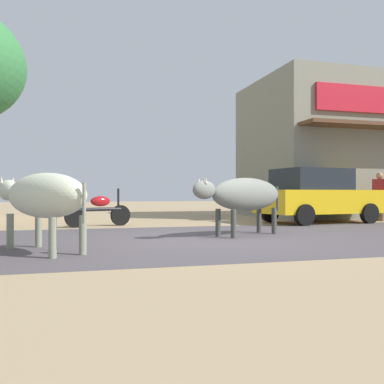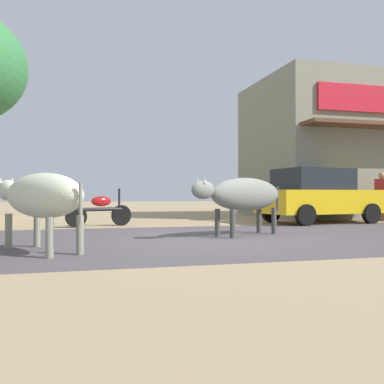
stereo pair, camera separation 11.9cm
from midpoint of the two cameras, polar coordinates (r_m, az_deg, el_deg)
ground at (r=8.78m, az=2.34°, el=-6.05°), size 80.00×80.00×0.00m
asphalt_road at (r=8.78m, az=2.34°, el=-6.04°), size 72.00×6.17×0.00m
storefront_right_club at (r=18.70m, az=19.59°, el=5.11°), size 7.71×5.95×5.23m
parked_hatchback_car at (r=13.85m, az=15.63°, el=-0.41°), size 3.86×2.28×1.64m
parked_motorcycle at (r=12.12m, az=-12.21°, el=-2.25°), size 1.79×0.68×1.04m
cow_near_brown at (r=7.13m, az=-19.31°, el=-0.51°), size 1.73×2.49×1.21m
cow_far_dark at (r=9.39m, az=6.52°, el=-0.37°), size 2.54×1.60×1.23m
pedestrian_by_shop at (r=15.47m, az=23.04°, el=-0.07°), size 0.43×0.61×1.58m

